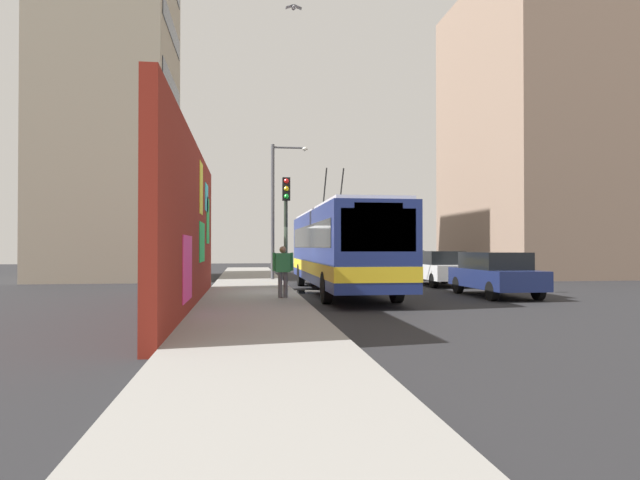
{
  "coord_description": "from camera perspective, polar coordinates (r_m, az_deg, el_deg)",
  "views": [
    {
      "loc": [
        -19.96,
        1.83,
        1.77
      ],
      "look_at": [
        0.02,
        -0.89,
        2.02
      ],
      "focal_mm": 30.96,
      "sensor_mm": 36.0,
      "label": 1
    }
  ],
  "objects": [
    {
      "name": "ground_plane",
      "position": [
        20.12,
        -2.52,
        -5.76
      ],
      "size": [
        80.0,
        80.0,
        0.0
      ],
      "primitive_type": "plane",
      "color": "#232326"
    },
    {
      "name": "sidewalk_slab",
      "position": [
        20.04,
        -7.1,
        -5.56
      ],
      "size": [
        48.0,
        3.2,
        0.15
      ],
      "primitive_type": "cube",
      "color": "gray",
      "rests_on": "ground_plane"
    },
    {
      "name": "graffiti_wall",
      "position": [
        15.97,
        -13.21,
        1.39
      ],
      "size": [
        13.82,
        0.32,
        4.7
      ],
      "color": "maroon",
      "rests_on": "ground_plane"
    },
    {
      "name": "building_far_left",
      "position": [
        33.68,
        -20.75,
        14.14
      ],
      "size": [
        8.25,
        6.53,
        20.77
      ],
      "color": "#9E937F",
      "rests_on": "ground_plane"
    },
    {
      "name": "building_far_right",
      "position": [
        38.72,
        21.91,
        10.38
      ],
      "size": [
        13.05,
        9.41,
        18.37
      ],
      "color": "gray",
      "rests_on": "ground_plane"
    },
    {
      "name": "city_bus",
      "position": [
        21.23,
        2.1,
        -0.66
      ],
      "size": [
        12.42,
        2.52,
        5.0
      ],
      "color": "navy",
      "rests_on": "ground_plane"
    },
    {
      "name": "parked_car_navy",
      "position": [
        20.62,
        17.64,
        -3.28
      ],
      "size": [
        4.41,
        1.84,
        1.58
      ],
      "color": "navy",
      "rests_on": "ground_plane"
    },
    {
      "name": "parked_car_white",
      "position": [
        25.9,
        12.2,
        -2.77
      ],
      "size": [
        4.44,
        1.79,
        1.58
      ],
      "color": "white",
      "rests_on": "ground_plane"
    },
    {
      "name": "parked_car_silver",
      "position": [
        31.36,
        8.62,
        -2.42
      ],
      "size": [
        4.41,
        1.81,
        1.58
      ],
      "color": "#B7B7BC",
      "rests_on": "ground_plane"
    },
    {
      "name": "parked_car_dark_gray",
      "position": [
        37.47,
        5.89,
        -2.15
      ],
      "size": [
        4.26,
        1.79,
        1.58
      ],
      "color": "#38383D",
      "rests_on": "ground_plane"
    },
    {
      "name": "pedestrian_at_curb",
      "position": [
        17.64,
        -3.86,
        -2.85
      ],
      "size": [
        0.22,
        0.66,
        1.64
      ],
      "color": "#595960",
      "rests_on": "sidewalk_slab"
    },
    {
      "name": "traffic_light",
      "position": [
        20.18,
        -3.53,
        2.66
      ],
      "size": [
        0.49,
        0.28,
        4.17
      ],
      "color": "#2D382D",
      "rests_on": "sidewalk_slab"
    },
    {
      "name": "street_lamp",
      "position": [
        28.04,
        -4.49,
        3.98
      ],
      "size": [
        0.44,
        1.87,
        6.82
      ],
      "color": "#4C4C51",
      "rests_on": "sidewalk_slab"
    },
    {
      "name": "flying_pigeons",
      "position": [
        20.15,
        -2.74,
        22.88
      ],
      "size": [
        0.32,
        0.55,
        0.15
      ],
      "color": "gray"
    },
    {
      "name": "curbside_puddle",
      "position": [
        21.74,
        -1.31,
        -5.38
      ],
      "size": [
        1.72,
        1.72,
        0.0
      ],
      "primitive_type": "cylinder",
      "color": "black",
      "rests_on": "ground_plane"
    }
  ]
}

